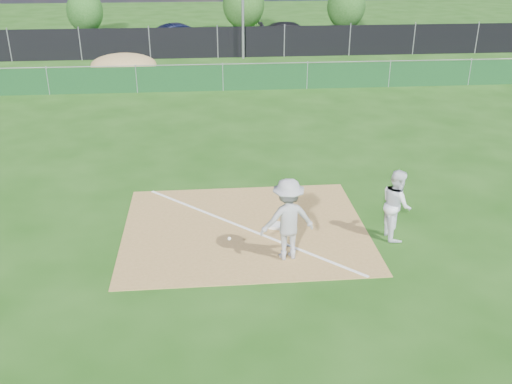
% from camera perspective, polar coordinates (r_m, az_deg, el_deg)
% --- Properties ---
extents(ground, '(90.00, 90.00, 0.00)m').
position_cam_1_polar(ground, '(22.60, -2.81, 7.01)').
color(ground, '#18440E').
rests_on(ground, ground).
extents(infield_dirt, '(6.00, 5.00, 0.02)m').
position_cam_1_polar(infield_dirt, '(14.26, -1.12, -3.67)').
color(infield_dirt, olive).
rests_on(infield_dirt, ground).
extents(foul_line, '(5.01, 5.01, 0.01)m').
position_cam_1_polar(foul_line, '(14.25, -1.12, -3.62)').
color(foul_line, white).
rests_on(foul_line, infield_dirt).
extents(green_fence, '(44.00, 0.05, 1.20)m').
position_cam_1_polar(green_fence, '(27.27, -3.33, 11.31)').
color(green_fence, '#0F3717').
rests_on(green_fence, ground).
extents(dirt_mound, '(3.38, 2.60, 1.17)m').
position_cam_1_polar(dirt_mound, '(30.96, -13.09, 12.27)').
color(dirt_mound, olive).
rests_on(dirt_mound, ground).
extents(black_fence, '(46.00, 0.04, 1.80)m').
position_cam_1_polar(black_fence, '(35.06, -3.86, 14.69)').
color(black_fence, black).
rests_on(black_fence, ground).
extents(parking_lot, '(46.00, 9.00, 0.01)m').
position_cam_1_polar(parking_lot, '(40.14, -4.04, 14.61)').
color(parking_lot, black).
rests_on(parking_lot, ground).
extents(first_base, '(0.43, 0.43, 0.07)m').
position_cam_1_polar(first_base, '(14.31, 2.08, -3.37)').
color(first_base, silver).
rests_on(first_base, infield_dirt).
extents(play_at_first, '(2.02, 0.90, 1.90)m').
position_cam_1_polar(play_at_first, '(12.61, 3.20, -2.74)').
color(play_at_first, '#A7A7A9').
rests_on(play_at_first, infield_dirt).
extents(runner, '(0.66, 0.84, 1.73)m').
position_cam_1_polar(runner, '(13.94, 13.86, -1.19)').
color(runner, silver).
rests_on(runner, ground).
extents(car_left, '(4.20, 2.91, 1.33)m').
position_cam_1_polar(car_left, '(39.24, -13.35, 14.81)').
color(car_left, '#9C9FA3').
rests_on(car_left, parking_lot).
extents(car_mid, '(4.49, 2.74, 1.40)m').
position_cam_1_polar(car_mid, '(39.48, -7.38, 15.35)').
color(car_mid, black).
rests_on(car_mid, parking_lot).
extents(car_right, '(4.61, 2.00, 1.32)m').
position_cam_1_polar(car_right, '(40.51, 3.60, 15.66)').
color(car_right, black).
rests_on(car_right, parking_lot).
extents(tree_left, '(2.64, 2.64, 3.13)m').
position_cam_1_polar(tree_left, '(45.75, -16.74, 16.91)').
color(tree_left, '#382316').
rests_on(tree_left, ground).
extents(tree_mid, '(3.16, 3.16, 3.75)m').
position_cam_1_polar(tree_mid, '(45.58, -1.25, 18.25)').
color(tree_mid, '#382316').
rests_on(tree_mid, ground).
extents(tree_right, '(2.90, 2.90, 3.44)m').
position_cam_1_polar(tree_right, '(46.15, 9.01, 17.85)').
color(tree_right, '#382316').
rests_on(tree_right, ground).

